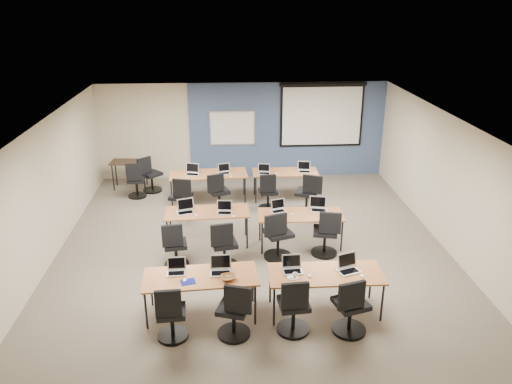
{
  "coord_description": "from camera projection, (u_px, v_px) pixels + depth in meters",
  "views": [
    {
      "loc": [
        -0.54,
        -9.15,
        4.94
      ],
      "look_at": [
        0.09,
        0.4,
        1.13
      ],
      "focal_mm": 35.0,
      "sensor_mm": 36.0,
      "label": 1
    }
  ],
  "objects": [
    {
      "name": "task_chair_4",
      "position": [
        175.0,
        249.0,
        9.54
      ],
      "size": [
        0.48,
        0.48,
        0.97
      ],
      "rotation": [
        0.0,
        0.0,
        0.13
      ],
      "color": "black",
      "rests_on": "floor"
    },
    {
      "name": "task_chair_0",
      "position": [
        171.0,
        318.0,
        7.52
      ],
      "size": [
        0.48,
        0.48,
        0.96
      ],
      "rotation": [
        0.0,
        0.0,
        0.06
      ],
      "color": "black",
      "rests_on": "floor"
    },
    {
      "name": "mouse_10",
      "position": [
        276.0,
        174.0,
        12.49
      ],
      "size": [
        0.08,
        0.1,
        0.03
      ],
      "primitive_type": "ellipsoid",
      "rotation": [
        0.0,
        0.0,
        0.33
      ],
      "color": "white",
      "rests_on": "training_table_back_right"
    },
    {
      "name": "task_chair_9",
      "position": [
        218.0,
        195.0,
        12.06
      ],
      "size": [
        0.53,
        0.51,
        0.99
      ],
      "rotation": [
        0.0,
        0.0,
        0.36
      ],
      "color": "black",
      "rests_on": "floor"
    },
    {
      "name": "snack_plate",
      "position": [
        293.0,
        277.0,
        7.95
      ],
      "size": [
        0.22,
        0.22,
        0.01
      ],
      "primitive_type": "cylinder",
      "rotation": [
        0.0,
        0.0,
        0.22
      ],
      "color": "white",
      "rests_on": "training_table_front_right"
    },
    {
      "name": "wall_front",
      "position": [
        276.0,
        333.0,
        5.67
      ],
      "size": [
        8.0,
        0.04,
        2.7
      ],
      "primitive_type": "cube",
      "color": "beige",
      "rests_on": "ground"
    },
    {
      "name": "laptop_9",
      "position": [
        224.0,
        171.0,
        12.55
      ],
      "size": [
        0.3,
        0.26,
        0.23
      ],
      "rotation": [
        0.0,
        0.0,
        0.26
      ],
      "color": "#AFAFB0",
      "rests_on": "training_table_back_left"
    },
    {
      "name": "task_chair_8",
      "position": [
        181.0,
        201.0,
        11.71
      ],
      "size": [
        0.54,
        0.53,
        1.01
      ],
      "rotation": [
        0.0,
        0.0,
        -0.26
      ],
      "color": "black",
      "rests_on": "floor"
    },
    {
      "name": "mouse_2",
      "position": [
        310.0,
        276.0,
        7.97
      ],
      "size": [
        0.07,
        0.11,
        0.04
      ],
      "primitive_type": "ellipsoid",
      "rotation": [
        0.0,
        0.0,
        0.08
      ],
      "color": "white",
      "rests_on": "training_table_front_right"
    },
    {
      "name": "mouse_9",
      "position": [
        231.0,
        176.0,
        12.3
      ],
      "size": [
        0.08,
        0.11,
        0.04
      ],
      "primitive_type": "ellipsoid",
      "rotation": [
        0.0,
        0.0,
        0.18
      ],
      "color": "white",
      "rests_on": "training_table_back_left"
    },
    {
      "name": "wall_back",
      "position": [
        243.0,
        131.0,
        14.02
      ],
      "size": [
        8.0,
        0.04,
        2.7
      ],
      "primitive_type": "cube",
      "color": "beige",
      "rests_on": "ground"
    },
    {
      "name": "spare_chair_b",
      "position": [
        136.0,
        183.0,
        12.85
      ],
      "size": [
        0.48,
        0.48,
        0.96
      ],
      "rotation": [
        0.0,
        0.0,
        0.03
      ],
      "color": "black",
      "rests_on": "floor"
    },
    {
      "name": "laptop_7",
      "position": [
        318.0,
        207.0,
        10.42
      ],
      "size": [
        0.35,
        0.3,
        0.27
      ],
      "rotation": [
        0.0,
        0.0,
        -0.2
      ],
      "color": "silver",
      "rests_on": "training_table_mid_right"
    },
    {
      "name": "training_table_mid_left",
      "position": [
        207.0,
        213.0,
        10.38
      ],
      "size": [
        1.74,
        0.73,
        0.73
      ],
      "rotation": [
        0.0,
        0.0,
        0.04
      ],
      "color": "#A16B2D",
      "rests_on": "floor"
    },
    {
      "name": "training_table_mid_right",
      "position": [
        300.0,
        216.0,
        10.25
      ],
      "size": [
        1.75,
        0.73,
        0.73
      ],
      "rotation": [
        0.0,
        0.0,
        -0.03
      ],
      "color": "brown",
      "rests_on": "floor"
    },
    {
      "name": "laptop_0",
      "position": [
        176.0,
        269.0,
        8.08
      ],
      "size": [
        0.3,
        0.26,
        0.23
      ],
      "rotation": [
        0.0,
        0.0,
        0.03
      ],
      "color": "#A3A3AA",
      "rests_on": "training_table_front_left"
    },
    {
      "name": "laptop_11",
      "position": [
        304.0,
        169.0,
        12.67
      ],
      "size": [
        0.32,
        0.28,
        0.25
      ],
      "rotation": [
        0.0,
        0.0,
        -0.16
      ],
      "color": "silver",
      "rests_on": "training_table_back_right"
    },
    {
      "name": "mouse_7",
      "position": [
        336.0,
        213.0,
        10.25
      ],
      "size": [
        0.07,
        0.1,
        0.04
      ],
      "primitive_type": "ellipsoid",
      "rotation": [
        0.0,
        0.0,
        -0.05
      ],
      "color": "white",
      "rests_on": "training_table_mid_right"
    },
    {
      "name": "projector_screen",
      "position": [
        322.0,
        112.0,
        13.87
      ],
      "size": [
        2.4,
        0.1,
        1.82
      ],
      "color": "black",
      "rests_on": "wall_back"
    },
    {
      "name": "laptop_4",
      "position": [
        185.0,
        209.0,
        10.3
      ],
      "size": [
        0.35,
        0.3,
        0.26
      ],
      "rotation": [
        0.0,
        0.0,
        0.31
      ],
      "color": "#BDBDBD",
      "rests_on": "training_table_mid_left"
    },
    {
      "name": "task_chair_5",
      "position": [
        224.0,
        249.0,
        9.51
      ],
      "size": [
        0.52,
        0.52,
        1.0
      ],
      "rotation": [
        0.0,
        0.0,
        0.18
      ],
      "color": "black",
      "rests_on": "floor"
    },
    {
      "name": "laptop_10",
      "position": [
        264.0,
        171.0,
        12.55
      ],
      "size": [
        0.3,
        0.25,
        0.23
      ],
      "rotation": [
        0.0,
        0.0,
        -0.19
      ],
      "color": "silver",
      "rests_on": "training_table_back_right"
    },
    {
      "name": "task_chair_7",
      "position": [
        326.0,
        237.0,
        9.98
      ],
      "size": [
        0.53,
        0.53,
        1.01
      ],
      "rotation": [
        0.0,
        0.0,
        -0.2
      ],
      "color": "black",
      "rests_on": "floor"
    },
    {
      "name": "training_table_back_left",
      "position": [
        208.0,
        175.0,
        12.55
      ],
      "size": [
        1.94,
        0.81,
        0.73
      ],
      "rotation": [
        0.0,
        0.0,
        0.06
      ],
      "color": "olive",
      "rests_on": "floor"
    },
    {
      "name": "wall_right",
      "position": [
        450.0,
        184.0,
        10.09
      ],
      "size": [
        0.04,
        9.0,
        2.7
      ],
      "primitive_type": "cube",
      "color": "beige",
      "rests_on": "ground"
    },
    {
      "name": "coffee_cup",
      "position": [
        295.0,
        276.0,
        7.91
      ],
      "size": [
        0.09,
        0.09,
        0.07
      ],
      "primitive_type": "imported",
      "rotation": [
        0.0,
        0.0,
        -0.23
      ],
      "color": "silver",
      "rests_on": "snack_plate"
    },
    {
      "name": "mouse_11",
      "position": [
        315.0,
        173.0,
        12.53
      ],
      "size": [
        0.08,
        0.11,
        0.03
      ],
      "primitive_type": "ellipsoid",
      "rotation": [
        0.0,
        0.0,
        -0.26
      ],
      "color": "white",
      "rests_on": "training_table_back_right"
    },
    {
      "name": "whiteboard",
      "position": [
        232.0,
        128.0,
        13.89
      ],
      "size": [
        1.28,
        0.03,
        0.98
      ],
      "color": "#B4B8BD",
      "rests_on": "wall_back"
    },
    {
      "name": "task_chair_11",
      "position": [
        308.0,
        197.0,
        11.87
      ],
      "size": [
        0.6,
        0.57,
        1.04
      ],
      "rotation": [
        0.0,
        0.0,
        -0.39
      ],
      "color": "black",
      "rests_on": "floor"
    },
    {
      "name": "mouse_0",
      "position": [
        185.0,
        280.0,
        7.85
      ],
      "size": [
        0.08,
        0.11,
        0.04
      ],
      "primitive_type": "ellipsoid",
      "rotation": [
        0.0,
        0.0,
        0.16
      ],
      "color": "white",
      "rests_on": "training_table_front_left"
    },
    {
      "name": "laptop_8",
      "position": [
        192.0,
        172.0,
        12.48
      ],
      "size": [
        0.34,
        0.29,
        0.26
      ],
      "rotation": [
        0.0,
        0.0,
        -0.29
      ],
      "color": "#ADADAF",
      "rests_on": "training_table_back_left"
    },
    {
      "name": "mouse_8",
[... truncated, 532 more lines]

